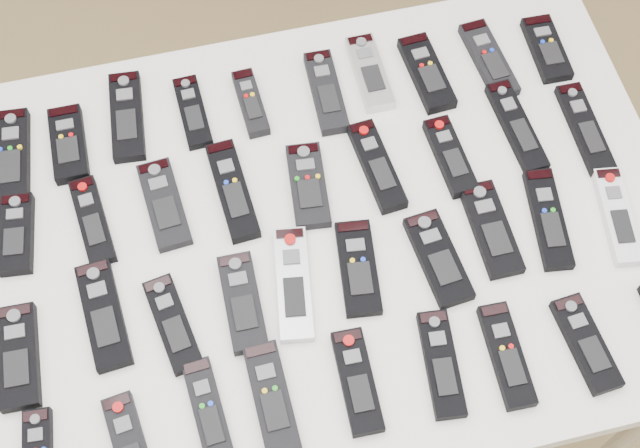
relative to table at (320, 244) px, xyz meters
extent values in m
plane|color=#947B4B|center=(-0.10, -0.07, -0.72)|extent=(4.00, 4.00, 0.00)
cube|color=white|center=(0.00, 0.00, 0.04)|extent=(1.25, 0.88, 0.04)
cylinder|color=beige|center=(0.56, -0.38, -0.35)|extent=(0.04, 0.04, 0.74)
cylinder|color=beige|center=(-0.56, 0.38, -0.35)|extent=(0.04, 0.04, 0.74)
cylinder|color=beige|center=(0.56, 0.38, -0.35)|extent=(0.04, 0.04, 0.74)
cube|color=black|center=(-0.50, 0.26, 0.07)|extent=(0.07, 0.20, 0.02)
cube|color=black|center=(-0.40, 0.27, 0.07)|extent=(0.06, 0.15, 0.02)
cube|color=black|center=(-0.29, 0.30, 0.07)|extent=(0.07, 0.19, 0.02)
cube|color=black|center=(-0.17, 0.29, 0.07)|extent=(0.05, 0.15, 0.02)
cube|color=black|center=(-0.06, 0.28, 0.07)|extent=(0.05, 0.14, 0.02)
cube|color=black|center=(0.08, 0.27, 0.07)|extent=(0.06, 0.18, 0.02)
cube|color=#B7B7BC|center=(0.17, 0.29, 0.07)|extent=(0.05, 0.17, 0.02)
cube|color=black|center=(0.27, 0.27, 0.07)|extent=(0.07, 0.17, 0.02)
cube|color=black|center=(0.39, 0.27, 0.07)|extent=(0.07, 0.18, 0.02)
cube|color=black|center=(0.51, 0.27, 0.07)|extent=(0.06, 0.15, 0.02)
cube|color=black|center=(-0.51, 0.10, 0.07)|extent=(0.07, 0.15, 0.02)
cube|color=black|center=(-0.38, 0.10, 0.07)|extent=(0.06, 0.17, 0.02)
cube|color=black|center=(-0.25, 0.10, 0.07)|extent=(0.07, 0.18, 0.02)
cube|color=black|center=(-0.13, 0.10, 0.07)|extent=(0.06, 0.20, 0.02)
cube|color=black|center=(0.00, 0.08, 0.07)|extent=(0.08, 0.17, 0.02)
cube|color=black|center=(0.13, 0.09, 0.07)|extent=(0.07, 0.19, 0.02)
cube|color=black|center=(0.26, 0.08, 0.07)|extent=(0.06, 0.16, 0.02)
cube|color=black|center=(0.39, 0.12, 0.07)|extent=(0.06, 0.20, 0.02)
cube|color=black|center=(0.51, 0.08, 0.07)|extent=(0.05, 0.19, 0.02)
cube|color=black|center=(-0.52, -0.12, 0.07)|extent=(0.07, 0.17, 0.02)
cube|color=black|center=(-0.38, -0.08, 0.07)|extent=(0.07, 0.19, 0.02)
cube|color=black|center=(-0.27, -0.12, 0.07)|extent=(0.08, 0.17, 0.02)
cube|color=black|center=(-0.16, -0.11, 0.07)|extent=(0.06, 0.17, 0.02)
cube|color=#B7B7BC|center=(-0.07, -0.09, 0.07)|extent=(0.08, 0.21, 0.02)
cube|color=black|center=(0.04, -0.09, 0.07)|extent=(0.08, 0.18, 0.02)
cube|color=black|center=(0.18, -0.11, 0.07)|extent=(0.08, 0.18, 0.02)
cube|color=black|center=(0.28, -0.07, 0.07)|extent=(0.06, 0.18, 0.02)
cube|color=black|center=(0.38, -0.08, 0.07)|extent=(0.08, 0.19, 0.02)
cube|color=silver|center=(0.50, -0.10, 0.07)|extent=(0.07, 0.19, 0.02)
cube|color=black|center=(-0.24, -0.27, 0.07)|extent=(0.06, 0.17, 0.02)
cube|color=black|center=(-0.14, -0.27, 0.07)|extent=(0.06, 0.18, 0.02)
cube|color=black|center=(-0.01, -0.28, 0.07)|extent=(0.06, 0.17, 0.02)
cube|color=black|center=(0.13, -0.28, 0.07)|extent=(0.07, 0.18, 0.02)
cube|color=black|center=(0.23, -0.29, 0.07)|extent=(0.05, 0.17, 0.02)
cube|color=black|center=(0.37, -0.30, 0.07)|extent=(0.07, 0.17, 0.02)
camera|label=1|loc=(-0.16, -0.68, 1.42)|focal=50.00mm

